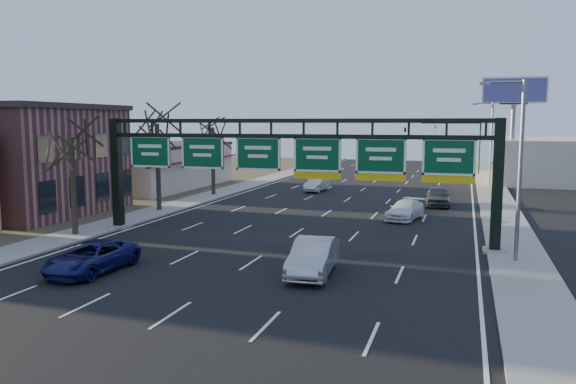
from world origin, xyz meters
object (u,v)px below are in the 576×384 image
(sign_gantry, at_px, (290,162))
(car_silver_sedan, at_px, (313,257))
(car_white_wagon, at_px, (405,210))
(car_blue_suv, at_px, (91,257))

(sign_gantry, height_order, car_silver_sedan, sign_gantry)
(car_silver_sedan, height_order, car_white_wagon, car_silver_sedan)
(car_blue_suv, distance_m, car_white_wagon, 22.71)
(sign_gantry, bearing_deg, car_white_wagon, 57.08)
(sign_gantry, distance_m, car_white_wagon, 11.52)
(car_silver_sedan, bearing_deg, sign_gantry, 110.81)
(sign_gantry, bearing_deg, car_silver_sedan, -64.82)
(car_white_wagon, bearing_deg, sign_gantry, -111.31)
(sign_gantry, xyz_separation_m, car_silver_sedan, (3.35, -7.13, -3.81))
(car_blue_suv, relative_size, car_white_wagon, 1.09)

